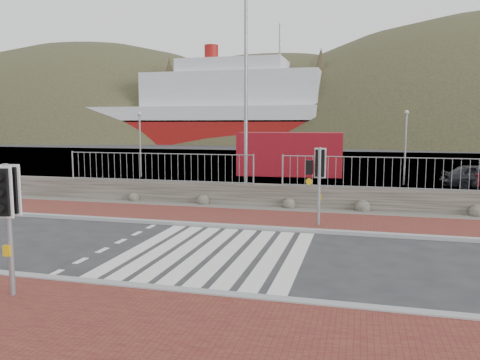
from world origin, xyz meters
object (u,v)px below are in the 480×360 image
(traffic_signal_far, at_px, (318,170))
(streetlight, at_px, (249,87))
(traffic_signal_near, at_px, (8,202))
(ferry, at_px, (198,113))
(shipping_container, at_px, (290,154))

(traffic_signal_far, relative_size, streetlight, 0.30)
(streetlight, bearing_deg, traffic_signal_far, -45.66)
(traffic_signal_far, bearing_deg, streetlight, -47.20)
(traffic_signal_near, bearing_deg, ferry, 98.55)
(streetlight, bearing_deg, ferry, 118.07)
(ferry, distance_m, traffic_signal_far, 69.62)
(ferry, height_order, shipping_container, ferry)
(streetlight, relative_size, shipping_container, 1.29)
(traffic_signal_near, relative_size, streetlight, 0.30)
(ferry, height_order, traffic_signal_far, ferry)
(traffic_signal_far, height_order, streetlight, streetlight)
(traffic_signal_near, distance_m, traffic_signal_far, 9.37)
(streetlight, height_order, shipping_container, streetlight)
(streetlight, distance_m, shipping_container, 11.89)
(ferry, relative_size, traffic_signal_near, 19.08)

